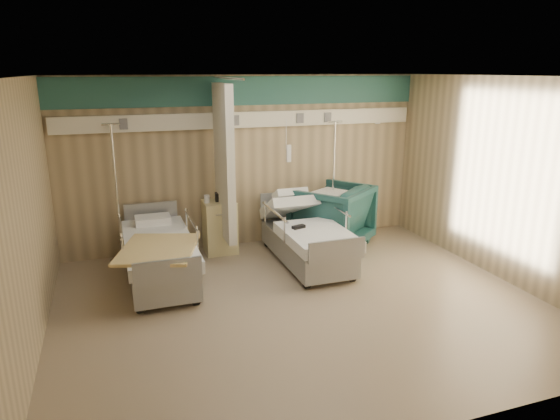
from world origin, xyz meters
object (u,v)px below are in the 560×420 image
Objects in this scene: bedside_cabinet at (220,227)px; iv_stand_right at (332,219)px; bed_left at (160,260)px; visitor_armchair at (332,215)px; iv_stand_left at (121,234)px; bed_right at (306,243)px.

iv_stand_right reaches higher than bedside_cabinet.
visitor_armchair is at bearing 11.73° from bed_left.
bed_left is 1.10m from iv_stand_left.
iv_stand_right is at bearing 13.54° from bed_left.
bed_right is 1.46m from bedside_cabinet.
bed_left is at bearing 180.00° from bed_right.
visitor_armchair reaches higher than bedside_cabinet.
visitor_armchair is at bearing 41.00° from bed_right.
bed_right is 2.86m from iv_stand_left.
bedside_cabinet is 1.87m from visitor_armchair.
iv_stand_right reaches higher than visitor_armchair.
iv_stand_right is at bearing -4.46° from iv_stand_left.
iv_stand_left is at bearing 177.01° from bedside_cabinet.
bed_left is 2.96m from visitor_armchair.
visitor_armchair is 0.16m from iv_stand_right.
iv_stand_right reaches higher than bed_left.
iv_stand_right is (2.96, 0.71, 0.11)m from bed_left.
iv_stand_right is at bearing -5.63° from bedside_cabinet.
iv_stand_left is (-3.44, 0.27, 0.01)m from iv_stand_right.
iv_stand_left is at bearing 159.91° from bed_right.
bed_left is (-2.20, 0.00, 0.00)m from bed_right.
bed_right is 1.04× the size of iv_stand_right.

